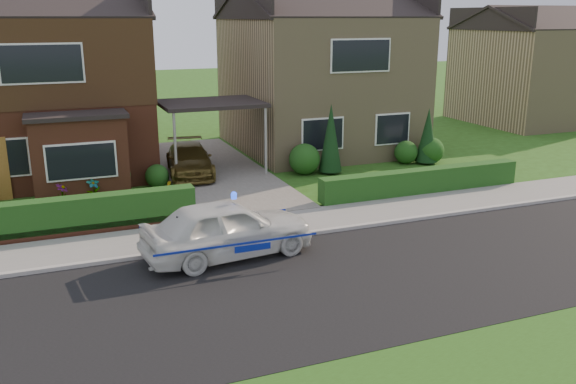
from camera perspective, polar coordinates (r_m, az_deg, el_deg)
ground at (r=14.17m, az=4.62°, el=-8.35°), size 120.00×120.00×0.00m
road at (r=14.17m, az=4.62°, el=-8.35°), size 60.00×6.00×0.02m
kerb at (r=16.73m, az=0.01°, el=-4.17°), size 60.00×0.16×0.12m
sidewalk at (r=17.65m, az=-1.25°, el=-3.11°), size 60.00×2.00×0.10m
driveway at (r=23.98m, az=-7.03°, el=1.98°), size 3.80×12.00×0.12m
house_left at (r=25.52m, az=-21.94°, el=10.35°), size 7.50×9.53×7.25m
house_right at (r=28.13m, az=2.81°, el=11.59°), size 7.50×8.06×7.25m
carport_link at (r=23.44m, az=-7.22°, el=8.12°), size 3.80×3.00×2.77m
dwarf_wall at (r=17.76m, az=-20.53°, el=-3.60°), size 7.70×0.25×0.36m
hedge_left at (r=17.96m, az=-20.49°, el=-3.99°), size 7.50×0.55×0.90m
hedge_right at (r=21.30m, az=12.32°, el=-0.24°), size 7.50×0.55×0.80m
shrub_left_mid at (r=21.55m, az=-16.24°, el=1.48°), size 1.32×1.32×1.32m
shrub_left_near at (r=22.08m, az=-12.15°, el=1.47°), size 0.84×0.84×0.84m
shrub_right_near at (r=23.38m, az=1.55°, el=3.09°), size 1.20×1.20×1.20m
shrub_right_mid at (r=25.62m, az=10.98°, el=3.67°), size 0.96×0.96×0.96m
shrub_right_far at (r=25.91m, az=13.22°, el=3.82°), size 1.08×1.08×1.08m
conifer_a at (r=23.46m, az=4.01°, el=4.85°), size 0.90×0.90×2.60m
conifer_b at (r=25.69m, az=12.93°, el=5.01°), size 0.90×0.90×2.20m
neighbour_right at (r=37.87m, az=21.73°, el=10.03°), size 6.50×7.00×5.20m
police_car at (r=15.35m, az=-5.68°, el=-3.47°), size 3.97×4.49×1.64m
driveway_car at (r=23.22m, az=-9.21°, el=3.02°), size 2.07×4.08×1.13m
potted_plant_a at (r=20.81m, az=-17.72°, el=0.13°), size 0.49×0.39×0.81m
potted_plant_b at (r=19.91m, az=-11.29°, el=-0.17°), size 0.54×0.51×0.77m
potted_plant_c at (r=20.36m, az=-20.34°, el=-0.46°), size 0.58×0.58×0.81m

